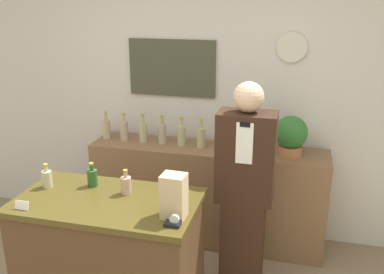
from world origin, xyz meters
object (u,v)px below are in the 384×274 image
Objects in this scene: potted_plant at (291,135)px; paper_bag at (174,196)px; shopkeeper at (244,192)px; tape_dispenser at (173,222)px.

paper_bag is at bearing -114.56° from potted_plant.
shopkeeper reaches higher than paper_bag.
shopkeeper is 0.86m from paper_bag.
potted_plant reaches higher than paper_bag.
tape_dispenser is (-0.30, -0.85, 0.17)m from shopkeeper.
shopkeeper is 6.15× the size of paper_bag.
shopkeeper reaches higher than tape_dispenser.
paper_bag is at bearing -113.15° from shopkeeper.
potted_plant is (0.30, 0.60, 0.28)m from shopkeeper.
paper_bag is (-0.62, -1.35, 0.01)m from potted_plant.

